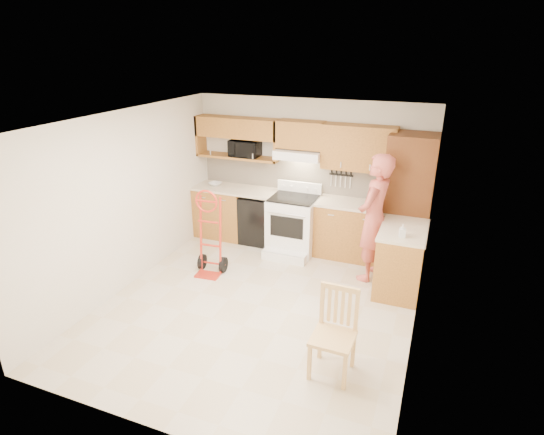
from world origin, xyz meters
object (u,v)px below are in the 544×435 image
Objects in this scene: microwave at (245,148)px; dining_chair at (333,335)px; range at (292,221)px; person at (374,218)px; hand_truck at (208,237)px.

dining_chair is (2.36, -3.01, -1.15)m from microwave.
microwave is 0.53× the size of dining_chair.
range is 1.17× the size of dining_chair.
person is at bearing -18.42° from microwave.
dining_chair is at bearing -53.05° from microwave.
hand_truck is (-0.92, -1.17, 0.04)m from range.
dining_chair is (2.29, -1.48, -0.12)m from hand_truck.
hand_truck is at bearing 148.59° from dining_chair.
hand_truck is (-2.30, -0.79, -0.35)m from person.
hand_truck reaches higher than dining_chair.
range is 1.49m from hand_truck.
person is (2.37, -0.74, -0.68)m from microwave.
dining_chair is (1.37, -2.65, -0.08)m from range.
microwave is 3.99m from dining_chair.
hand_truck is 2.73m from dining_chair.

